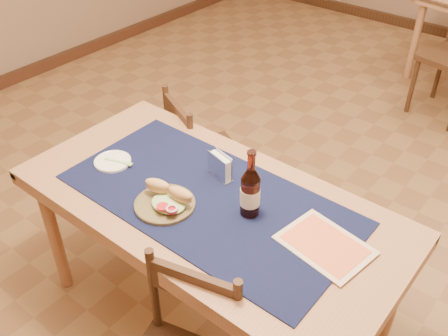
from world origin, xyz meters
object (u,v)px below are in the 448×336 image
Objects in this scene: sandwich_plate at (167,201)px; chair_main_far at (203,157)px; napkin_holder at (220,166)px; main_table at (209,215)px; beer_bottle at (250,192)px.

chair_main_far is at bearing 121.43° from sandwich_plate.
napkin_holder reaches higher than sandwich_plate.
main_table is 0.21m from napkin_holder.
sandwich_plate reaches higher than chair_main_far.
napkin_holder is at bearing 111.36° from main_table.
beer_bottle is (0.70, -0.51, 0.43)m from chair_main_far.
chair_main_far is 0.72m from napkin_holder.
chair_main_far is 0.97m from beer_bottle.
beer_bottle is 0.26m from napkin_holder.
sandwich_plate reaches higher than main_table.
beer_bottle reaches higher than sandwich_plate.
chair_main_far is at bearing 143.68° from beer_bottle.
beer_bottle is at bearing -36.32° from chair_main_far.
napkin_holder is (-0.06, 0.14, 0.14)m from main_table.
main_table is at bearing -46.64° from chair_main_far.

